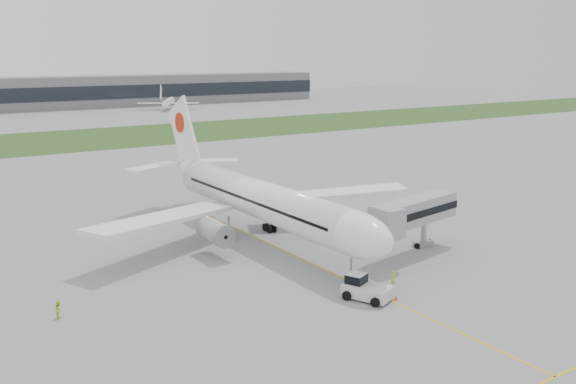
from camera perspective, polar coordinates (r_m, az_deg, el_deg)
ground at (r=82.29m, az=-0.98°, el=-4.98°), size 600.00×600.00×0.00m
apron_markings at (r=78.31m, az=0.99°, el=-5.89°), size 70.00×70.00×0.04m
grass_strip at (r=192.62m, az=-20.55°, el=4.23°), size 600.00×50.00×0.02m
airliner at (r=84.84m, az=-2.76°, el=-0.50°), size 48.13×53.95×17.88m
pushback_tug at (r=66.06m, az=6.80°, el=-8.46°), size 4.59×5.41×2.43m
jet_bridge at (r=79.72m, az=10.83°, el=-1.88°), size 15.10×6.83×7.05m
safety_cone_left at (r=66.44m, az=5.08°, el=-9.08°), size 0.39×0.39×0.54m
safety_cone_right at (r=66.32m, az=9.59°, el=-9.25°), size 0.40×0.40×0.55m
ground_crew_near at (r=69.91m, az=9.30°, el=-7.58°), size 0.68×0.51×1.70m
ground_crew_far at (r=64.81m, az=-19.69°, el=-9.81°), size 0.89×1.00×1.69m
distant_aircraft_right at (r=286.54m, az=-10.54°, el=7.19°), size 34.59×33.45×10.12m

